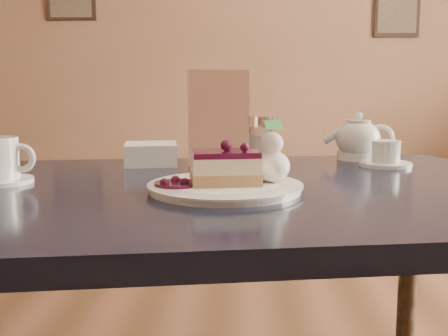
{
  "coord_description": "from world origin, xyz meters",
  "views": [
    {
      "loc": [
        0.22,
        -0.88,
        0.88
      ],
      "look_at": [
        0.19,
        -0.04,
        0.75
      ],
      "focal_mm": 45.0,
      "sensor_mm": 36.0,
      "label": 1
    }
  ],
  "objects_px": {
    "main_table": "(222,227)",
    "cheesecake_slice": "(225,168)",
    "dessert_plate": "(225,188)",
    "tea_set": "(363,143)"
  },
  "relations": [
    {
      "from": "main_table",
      "to": "tea_set",
      "type": "xyz_separation_m",
      "value": [
        0.31,
        0.33,
        0.11
      ]
    },
    {
      "from": "dessert_plate",
      "to": "cheesecake_slice",
      "type": "relative_size",
      "value": 2.05
    },
    {
      "from": "cheesecake_slice",
      "to": "dessert_plate",
      "type": "bearing_deg",
      "value": -8.5
    },
    {
      "from": "dessert_plate",
      "to": "cheesecake_slice",
      "type": "xyz_separation_m",
      "value": [
        -0.0,
        0.0,
        0.03
      ]
    },
    {
      "from": "main_table",
      "to": "tea_set",
      "type": "bearing_deg",
      "value": 37.57
    },
    {
      "from": "main_table",
      "to": "tea_set",
      "type": "distance_m",
      "value": 0.47
    },
    {
      "from": "main_table",
      "to": "cheesecake_slice",
      "type": "height_order",
      "value": "cheesecake_slice"
    },
    {
      "from": "main_table",
      "to": "tea_set",
      "type": "height_order",
      "value": "tea_set"
    },
    {
      "from": "dessert_plate",
      "to": "cheesecake_slice",
      "type": "height_order",
      "value": "cheesecake_slice"
    },
    {
      "from": "main_table",
      "to": "dessert_plate",
      "type": "xyz_separation_m",
      "value": [
        0.01,
        -0.05,
        0.08
      ]
    }
  ]
}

